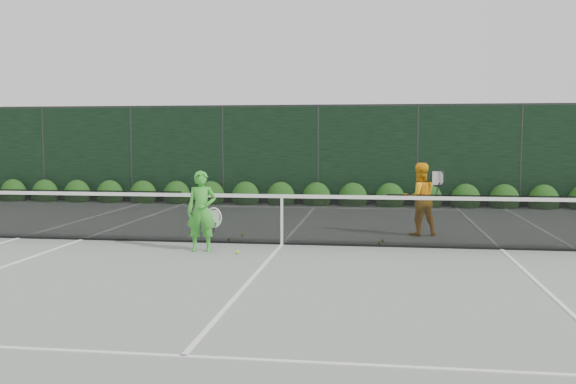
# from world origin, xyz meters

# --- Properties ---
(ground) EXTENTS (80.00, 80.00, 0.00)m
(ground) POSITION_xyz_m (0.00, 0.00, 0.00)
(ground) COLOR gray
(ground) RESTS_ON ground
(tennis_net) EXTENTS (12.90, 0.10, 1.07)m
(tennis_net) POSITION_xyz_m (-0.02, 0.00, 0.53)
(tennis_net) COLOR #103020
(tennis_net) RESTS_ON ground
(player_woman) EXTENTS (0.64, 0.42, 1.47)m
(player_woman) POSITION_xyz_m (-1.34, -0.89, 0.74)
(player_woman) COLOR green
(player_woman) RESTS_ON ground
(player_man) EXTENTS (0.95, 0.79, 1.54)m
(player_man) POSITION_xyz_m (2.71, 1.56, 0.77)
(player_man) COLOR #FDAB15
(player_man) RESTS_ON ground
(court_lines) EXTENTS (11.03, 23.83, 0.01)m
(court_lines) POSITION_xyz_m (0.00, 0.00, 0.01)
(court_lines) COLOR white
(court_lines) RESTS_ON ground
(windscreen_fence) EXTENTS (32.00, 21.07, 3.06)m
(windscreen_fence) POSITION_xyz_m (0.00, -2.71, 1.51)
(windscreen_fence) COLOR black
(windscreen_fence) RESTS_ON ground
(hedge_row) EXTENTS (31.66, 0.65, 0.94)m
(hedge_row) POSITION_xyz_m (-0.00, 7.15, 0.23)
(hedge_row) COLOR #15340E
(hedge_row) RESTS_ON ground
(tennis_balls) EXTENTS (4.14, 2.29, 0.07)m
(tennis_balls) POSITION_xyz_m (-0.18, 0.35, 0.03)
(tennis_balls) COLOR #ABDE31
(tennis_balls) RESTS_ON ground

